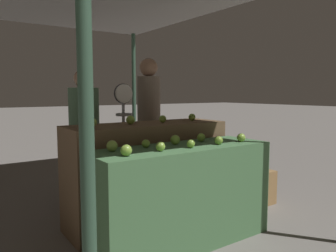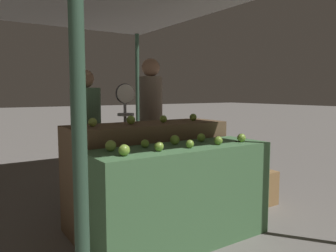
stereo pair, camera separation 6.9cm
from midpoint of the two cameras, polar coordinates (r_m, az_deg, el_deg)
The scene contains 21 objects.
ground_plane at distance 3.14m, azimuth 1.85°, elevation -19.62°, with size 60.00×60.00×0.00m, color slate.
market_canopy at distance 3.85m, azimuth -8.01°, elevation 19.98°, with size 2.57×4.05×2.44m.
display_counter_front at distance 2.98m, azimuth 1.88°, elevation -11.94°, with size 1.67×0.55×0.88m, color #4C7A4C.
display_counter_back at distance 3.44m, azimuth -4.16°, elevation -8.18°, with size 1.67×0.55×1.04m, color brown.
apple_front_0 at distance 2.45m, azimuth -8.10°, elevation -4.22°, with size 0.09×0.09×0.09m, color #84AD3D.
apple_front_1 at distance 2.62m, azimuth -2.09°, elevation -3.59°, with size 0.08×0.08×0.08m, color #84AD3D.
apple_front_2 at distance 2.78m, azimuth 3.21°, elevation -3.12°, with size 0.07×0.07×0.07m, color #7AA338.
apple_front_3 at distance 2.99m, azimuth 8.15°, elevation -2.48°, with size 0.08×0.08×0.08m, color #7AA338.
apple_front_4 at distance 3.19m, azimuth 12.01°, elevation -1.99°, with size 0.08×0.08×0.08m, color #84AD3D.
apple_front_5 at distance 2.66m, azimuth -10.47°, elevation -3.43°, with size 0.09×0.09×0.09m, color #8EB247.
apple_front_6 at distance 2.80m, azimuth -4.59°, elevation -3.08°, with size 0.07×0.07×0.07m, color #7AA338.
apple_front_7 at distance 2.95m, azimuth 0.59°, elevation -2.43°, with size 0.09×0.09×0.09m, color #7AA338.
apple_front_8 at distance 3.15m, azimuth 5.15°, elevation -1.99°, with size 0.08×0.08×0.08m, color #7AA338.
apple_back_0 at distance 3.09m, azimuth -13.64°, elevation 0.61°, with size 0.08×0.08×0.08m, color #8EB247.
apple_back_1 at distance 3.26m, azimuth -7.16°, elevation 1.05°, with size 0.09×0.09×0.09m, color #7AA338.
apple_back_2 at distance 3.44m, azimuth -1.51°, elevation 1.24°, with size 0.08×0.08×0.08m, color #7AA338.
apple_back_3 at distance 3.67m, azimuth 3.66°, elevation 1.55°, with size 0.08×0.08×0.08m, color #7AA338.
produce_scale at distance 3.99m, azimuth -8.19°, elevation 1.32°, with size 0.24×0.20×1.46m.
person_vendor_at_scale at distance 4.01m, azimuth -14.85°, elevation -0.34°, with size 0.37×0.37×1.62m.
person_customer_left at distance 4.33m, azimuth -3.81°, elevation 2.03°, with size 0.36×0.36×1.79m.
wooden_crate_side at distance 4.21m, azimuth 14.05°, elevation -10.15°, with size 0.41×0.41×0.41m, color #9E7547.
Camera 1 is at (-1.72, -2.26, 1.35)m, focal length 35.00 mm.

